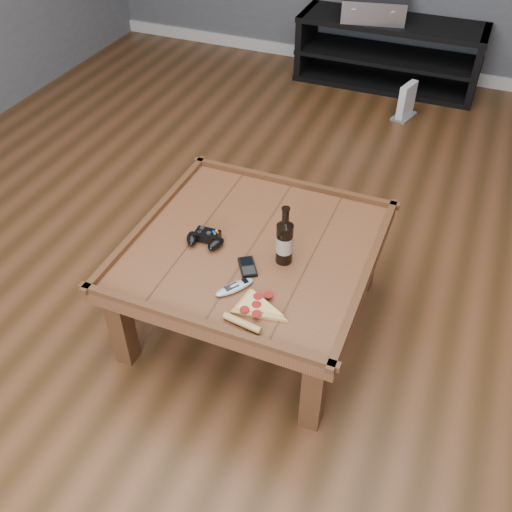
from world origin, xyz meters
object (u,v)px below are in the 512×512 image
at_px(media_console, 388,53).
at_px(av_receiver, 374,6).
at_px(game_controller, 205,239).
at_px(game_console, 406,102).
at_px(beer_bottle, 285,240).
at_px(smartphone, 248,267).
at_px(remote_control, 235,287).
at_px(pizza_slice, 254,309).
at_px(coffee_table, 253,256).

height_order(media_console, av_receiver, av_receiver).
distance_m(game_controller, game_console, 2.37).
xyz_separation_m(beer_bottle, smartphone, (-0.12, -0.10, -0.10)).
distance_m(game_controller, remote_control, 0.31).
height_order(pizza_slice, remote_control, pizza_slice).
height_order(coffee_table, pizza_slice, pizza_slice).
xyz_separation_m(media_console, av_receiver, (-0.15, -0.01, 0.33)).
height_order(beer_bottle, remote_control, beer_bottle).
xyz_separation_m(coffee_table, smartphone, (0.03, -0.14, 0.07)).
height_order(media_console, game_console, media_console).
bearing_deg(remote_control, coffee_table, 132.99).
height_order(media_console, game_controller, same).
xyz_separation_m(media_console, smartphone, (0.03, -2.89, 0.21)).
relative_size(coffee_table, game_controller, 5.62).
xyz_separation_m(coffee_table, game_console, (0.26, 2.24, -0.27)).
xyz_separation_m(remote_control, game_console, (0.23, 2.51, -0.35)).
bearing_deg(smartphone, coffee_table, 70.59).
bearing_deg(game_console, beer_bottle, -76.71).
distance_m(coffee_table, smartphone, 0.16).
height_order(av_receiver, game_console, av_receiver).
bearing_deg(smartphone, pizza_slice, -94.29).
xyz_separation_m(game_controller, pizza_slice, (0.34, -0.28, -0.01)).
height_order(remote_control, av_receiver, av_receiver).
bearing_deg(pizza_slice, smartphone, 127.40).
height_order(media_console, smartphone, media_console).
height_order(pizza_slice, smartphone, pizza_slice).
distance_m(coffee_table, beer_bottle, 0.23).
xyz_separation_m(smartphone, av_receiver, (-0.19, 2.88, 0.12)).
distance_m(pizza_slice, av_receiver, 3.10).
bearing_deg(smartphone, beer_bottle, 6.40).
distance_m(game_controller, smartphone, 0.24).
height_order(media_console, remote_control, media_console).
xyz_separation_m(beer_bottle, game_controller, (-0.34, -0.02, -0.08)).
relative_size(remote_control, game_console, 0.65).
relative_size(game_controller, remote_control, 1.11).
distance_m(pizza_slice, game_console, 2.61).
relative_size(smartphone, remote_control, 0.78).
bearing_deg(beer_bottle, pizza_slice, -90.82).
xyz_separation_m(beer_bottle, pizza_slice, (-0.00, -0.30, -0.10)).
distance_m(coffee_table, game_controller, 0.22).
distance_m(media_console, pizza_slice, 3.10).
height_order(beer_bottle, pizza_slice, beer_bottle).
bearing_deg(pizza_slice, av_receiver, 103.84).
relative_size(pizza_slice, smartphone, 2.26).
relative_size(media_console, pizza_slice, 4.82).
distance_m(beer_bottle, game_controller, 0.35).
xyz_separation_m(coffee_table, media_console, (0.00, 2.75, -0.15)).
relative_size(media_console, smartphone, 10.89).
height_order(coffee_table, av_receiver, av_receiver).
relative_size(av_receiver, game_console, 2.07).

